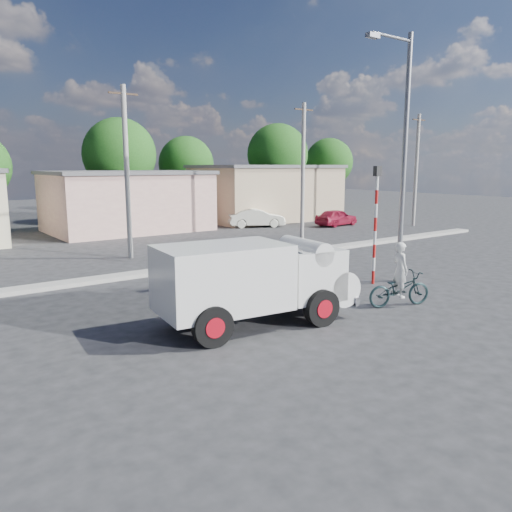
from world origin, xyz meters
TOP-DOWN VIEW (x-y plane):
  - ground_plane at (0.00, 0.00)m, footprint 120.00×120.00m
  - median at (0.00, 8.00)m, footprint 40.00×0.80m
  - truck at (-3.18, 0.19)m, footprint 5.84×2.78m
  - bicycle at (1.49, -0.99)m, footprint 2.24×1.40m
  - cyclist at (1.49, -0.99)m, footprint 0.61×0.74m
  - car_cream at (10.21, 18.29)m, footprint 4.26×2.95m
  - car_red at (15.45, 15.41)m, footprint 3.77×1.84m
  - traffic_pole at (3.20, 1.50)m, footprint 0.28×0.18m
  - streetlight at (4.14, 1.20)m, footprint 2.34×0.22m
  - building_row at (1.10, 22.00)m, footprint 37.80×7.30m
  - tree_row at (7.45, 28.53)m, footprint 51.24×7.43m
  - utility_poles at (3.25, 12.00)m, footprint 35.40×0.24m

SIDE VIEW (x-z plane):
  - ground_plane at x=0.00m, z-range 0.00..0.00m
  - median at x=0.00m, z-range 0.00..0.16m
  - bicycle at x=1.49m, z-range 0.00..1.11m
  - car_red at x=15.45m, z-range 0.00..1.24m
  - car_cream at x=10.21m, z-range 0.00..1.33m
  - cyclist at x=1.49m, z-range 0.00..1.75m
  - truck at x=-3.18m, z-range 0.13..2.45m
  - building_row at x=1.10m, z-range -0.09..4.35m
  - traffic_pole at x=3.20m, z-range 0.41..4.77m
  - utility_poles at x=3.25m, z-range 0.07..8.07m
  - tree_row at x=7.45m, z-range 0.75..9.17m
  - streetlight at x=4.14m, z-range 0.46..9.46m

